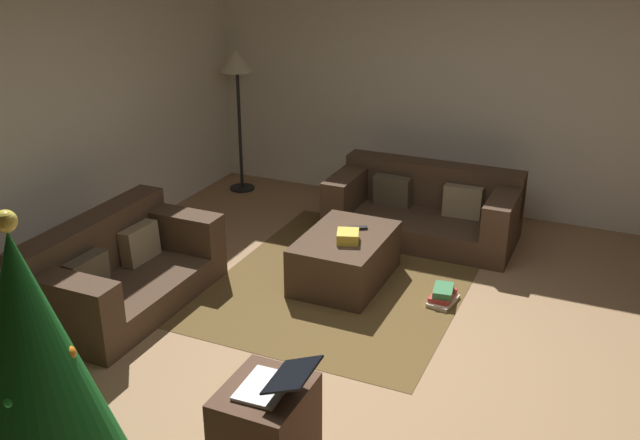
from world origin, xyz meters
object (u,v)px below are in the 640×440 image
(couch_left, at_px, (118,271))
(side_table, at_px, (266,429))
(ottoman, at_px, (345,258))
(laptop, at_px, (275,383))
(corner_lamp, at_px, (237,71))
(tv_remote, at_px, (358,228))
(book_stack, at_px, (443,295))
(christmas_tree, at_px, (33,371))
(couch_right, at_px, (425,209))
(gift_box, at_px, (348,237))

(couch_left, distance_m, side_table, 2.29)
(couch_left, distance_m, ottoman, 1.85)
(laptop, xyz_separation_m, corner_lamp, (3.87, 2.46, 0.76))
(couch_left, xyz_separation_m, ottoman, (1.08, -1.49, -0.07))
(couch_left, height_order, side_table, couch_left)
(tv_remote, relative_size, book_stack, 0.50)
(christmas_tree, bearing_deg, couch_right, -8.90)
(gift_box, bearing_deg, side_table, -169.47)
(couch_right, height_order, side_table, couch_right)
(christmas_tree, xyz_separation_m, laptop, (0.76, -0.86, -0.31))
(side_table, height_order, book_stack, side_table)
(gift_box, relative_size, tv_remote, 1.23)
(couch_left, distance_m, tv_remote, 1.99)
(couch_left, relative_size, book_stack, 4.95)
(tv_remote, bearing_deg, couch_right, -47.02)
(book_stack, bearing_deg, gift_box, 95.91)
(couch_right, bearing_deg, side_table, 92.06)
(christmas_tree, height_order, book_stack, christmas_tree)
(couch_right, xyz_separation_m, gift_box, (-1.32, 0.27, 0.19))
(couch_right, relative_size, ottoman, 1.79)
(corner_lamp, bearing_deg, laptop, -147.61)
(ottoman, xyz_separation_m, side_table, (-2.27, -0.46, 0.06))
(gift_box, bearing_deg, couch_left, 122.12)
(tv_remote, relative_size, corner_lamp, 0.10)
(couch_right, height_order, tv_remote, couch_right)
(laptop, relative_size, book_stack, 1.28)
(gift_box, distance_m, book_stack, 0.90)
(gift_box, relative_size, christmas_tree, 0.12)
(book_stack, xyz_separation_m, corner_lamp, (1.63, 2.79, 1.29))
(ottoman, relative_size, book_stack, 3.06)
(ottoman, xyz_separation_m, corner_lamp, (1.61, 1.93, 1.14))
(couch_right, relative_size, christmas_tree, 1.03)
(christmas_tree, height_order, laptop, christmas_tree)
(couch_right, xyz_separation_m, side_table, (-3.48, -0.13, -0.00))
(gift_box, bearing_deg, book_stack, -84.09)
(couch_right, height_order, christmas_tree, christmas_tree)
(christmas_tree, relative_size, side_table, 3.20)
(couch_right, bearing_deg, laptop, 93.07)
(book_stack, height_order, corner_lamp, corner_lamp)
(couch_left, relative_size, gift_box, 8.05)
(book_stack, bearing_deg, ottoman, 88.59)
(gift_box, distance_m, corner_lamp, 2.77)
(ottoman, bearing_deg, book_stack, -91.41)
(side_table, relative_size, corner_lamp, 0.33)
(gift_box, xyz_separation_m, laptop, (-2.16, -0.46, 0.12))
(couch_right, relative_size, laptop, 4.28)
(tv_remote, height_order, side_table, side_table)
(couch_left, height_order, christmas_tree, christmas_tree)
(couch_left, xyz_separation_m, book_stack, (1.06, -2.35, -0.22))
(tv_remote, height_order, christmas_tree, christmas_tree)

